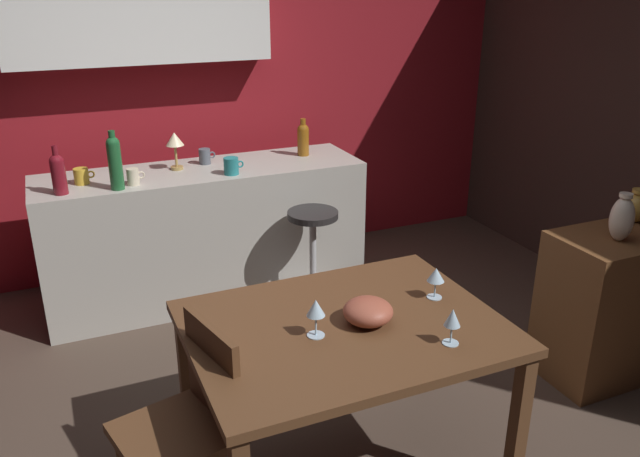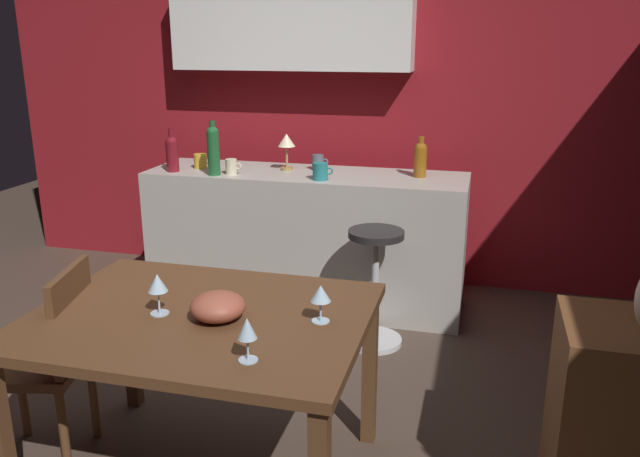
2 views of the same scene
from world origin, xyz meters
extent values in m
plane|color=#47382D|center=(0.00, 0.00, 0.00)|extent=(9.00, 9.00, 0.00)
cube|color=maroon|center=(0.00, 2.10, 1.30)|extent=(5.20, 0.10, 2.60)
cube|color=white|center=(-0.30, 1.98, 1.85)|extent=(1.70, 0.32, 0.64)
cube|color=#56351E|center=(0.06, -0.43, 0.72)|extent=(1.27, 0.97, 0.04)
cube|color=#56351E|center=(-0.53, 0.00, 0.35)|extent=(0.06, 0.06, 0.70)
cube|color=#56351E|center=(0.64, 0.00, 0.35)|extent=(0.06, 0.06, 0.70)
cube|color=#56351E|center=(-0.53, -0.87, 0.35)|extent=(0.06, 0.06, 0.70)
cube|color=#B2ADA3|center=(-0.07, 1.47, 0.45)|extent=(2.10, 0.60, 0.90)
cube|color=#56351E|center=(-0.68, -0.48, 0.45)|extent=(0.48, 0.48, 0.04)
cube|color=#56351E|center=(-0.50, -0.44, 0.66)|extent=(0.12, 0.38, 0.41)
cylinder|color=#56351E|center=(-0.87, -0.36, 0.22)|extent=(0.04, 0.04, 0.43)
cylinder|color=#56351E|center=(-0.48, -0.60, 0.22)|extent=(0.04, 0.04, 0.43)
cylinder|color=#56351E|center=(-0.56, -0.29, 0.22)|extent=(0.04, 0.04, 0.43)
cylinder|color=#262323|center=(0.50, 0.95, 0.68)|extent=(0.32, 0.32, 0.04)
cylinder|color=silver|center=(0.50, 0.95, 0.34)|extent=(0.04, 0.04, 0.66)
cylinder|color=silver|center=(0.50, 0.95, 0.01)|extent=(0.34, 0.34, 0.03)
cylinder|color=silver|center=(0.52, -0.38, 0.74)|extent=(0.07, 0.07, 0.00)
cylinder|color=silver|center=(0.52, -0.38, 0.78)|extent=(0.01, 0.01, 0.08)
cone|color=silver|center=(0.52, -0.38, 0.85)|extent=(0.08, 0.08, 0.06)
cylinder|color=silver|center=(0.37, -0.73, 0.74)|extent=(0.06, 0.06, 0.00)
cylinder|color=silver|center=(0.37, -0.73, 0.78)|extent=(0.01, 0.01, 0.08)
cone|color=silver|center=(0.37, -0.73, 0.86)|extent=(0.06, 0.06, 0.07)
cylinder|color=silver|center=(-0.09, -0.47, 0.74)|extent=(0.07, 0.07, 0.00)
cylinder|color=silver|center=(-0.09, -0.47, 0.79)|extent=(0.01, 0.01, 0.09)
cone|color=silver|center=(-0.09, -0.47, 0.87)|extent=(0.07, 0.07, 0.07)
ellipsoid|color=#9E4C38|center=(0.15, -0.46, 0.79)|extent=(0.21, 0.21, 0.10)
cylinder|color=#8C5114|center=(0.67, 1.53, 0.99)|extent=(0.08, 0.08, 0.18)
sphere|color=#8C5114|center=(0.67, 1.53, 1.08)|extent=(0.08, 0.08, 0.08)
cylinder|color=#8C5114|center=(0.67, 1.53, 1.13)|extent=(0.04, 0.04, 0.05)
cylinder|color=maroon|center=(-0.93, 1.30, 1.00)|extent=(0.08, 0.08, 0.19)
sphere|color=maroon|center=(-0.93, 1.30, 1.09)|extent=(0.08, 0.08, 0.08)
cylinder|color=maroon|center=(-0.93, 1.30, 1.15)|extent=(0.03, 0.03, 0.07)
cylinder|color=#1E592D|center=(-0.62, 1.26, 1.04)|extent=(0.08, 0.08, 0.27)
sphere|color=#1E592D|center=(-0.62, 1.26, 1.17)|extent=(0.08, 0.08, 0.08)
cylinder|color=#1E592D|center=(-0.62, 1.26, 1.22)|extent=(0.04, 0.04, 0.05)
cylinder|color=#515660|center=(-0.01, 1.59, 0.95)|extent=(0.08, 0.08, 0.10)
torus|color=#515660|center=(0.04, 1.59, 0.96)|extent=(0.05, 0.01, 0.05)
cylinder|color=teal|center=(0.08, 1.29, 0.95)|extent=(0.09, 0.09, 0.11)
torus|color=teal|center=(0.14, 1.29, 0.96)|extent=(0.05, 0.01, 0.05)
cylinder|color=beige|center=(-0.52, 1.31, 0.95)|extent=(0.07, 0.07, 0.10)
torus|color=beige|center=(-0.47, 1.31, 0.95)|extent=(0.05, 0.01, 0.05)
cylinder|color=gold|center=(-0.80, 1.45, 0.95)|extent=(0.09, 0.09, 0.10)
torus|color=gold|center=(-0.75, 1.45, 0.95)|extent=(0.05, 0.01, 0.05)
cylinder|color=#A58447|center=(-0.21, 1.53, 0.91)|extent=(0.08, 0.08, 0.02)
cylinder|color=#A58447|center=(-0.21, 1.53, 0.99)|extent=(0.02, 0.02, 0.14)
cone|color=beige|center=(-0.21, 1.53, 1.10)|extent=(0.12, 0.12, 0.08)
camera|label=1|loc=(-0.95, -2.49, 2.07)|focal=35.84mm
camera|label=2|loc=(1.06, -2.47, 1.74)|focal=35.77mm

